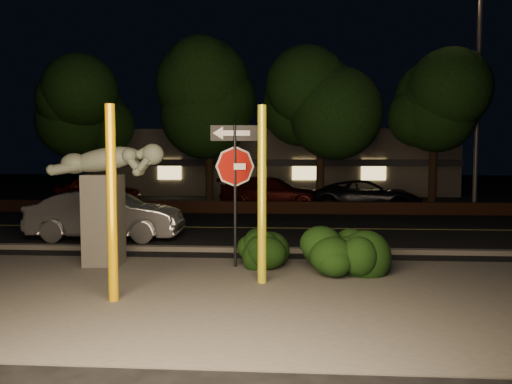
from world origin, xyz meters
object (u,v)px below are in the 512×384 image
(sculpture, at_px, (105,191))
(parked_car_dark, at_px, (367,195))
(parked_car_red, at_px, (99,190))
(yellow_pole_left, at_px, (112,204))
(signpost, at_px, (235,167))
(silver_sedan, at_px, (106,215))
(streetlight, at_px, (473,77))
(yellow_pole_right, at_px, (262,195))
(parked_car_darkred, at_px, (272,192))

(sculpture, relative_size, parked_car_dark, 0.56)
(parked_car_red, bearing_deg, yellow_pole_left, -163.22)
(signpost, bearing_deg, silver_sedan, 136.76)
(signpost, bearing_deg, yellow_pole_left, -126.73)
(parked_car_red, distance_m, parked_car_dark, 12.94)
(parked_car_dark, bearing_deg, streetlight, -82.73)
(yellow_pole_left, xyz_separation_m, streetlight, (10.66, 14.33, 4.15))
(parked_car_dark, bearing_deg, yellow_pole_right, 171.88)
(yellow_pole_left, relative_size, sculpture, 1.21)
(signpost, xyz_separation_m, parked_car_red, (-8.28, 13.49, -1.45))
(signpost, relative_size, parked_car_dark, 0.64)
(yellow_pole_right, height_order, parked_car_red, yellow_pole_right)
(yellow_pole_right, xyz_separation_m, parked_car_darkred, (-0.29, 13.74, -0.94))
(streetlight, height_order, parked_car_dark, streetlight)
(yellow_pole_left, distance_m, parked_car_darkred, 15.23)
(sculpture, xyz_separation_m, parked_car_darkred, (3.19, 12.37, -0.92))
(signpost, relative_size, streetlight, 0.31)
(sculpture, height_order, parked_car_dark, sculpture)
(sculpture, relative_size, streetlight, 0.27)
(yellow_pole_left, height_order, parked_car_dark, yellow_pole_left)
(yellow_pole_left, height_order, yellow_pole_right, yellow_pole_right)
(yellow_pole_right, height_order, parked_car_darkred, yellow_pole_right)
(signpost, xyz_separation_m, sculpture, (-2.83, 0.05, -0.52))
(yellow_pole_right, xyz_separation_m, silver_sedan, (-4.71, 4.64, -0.95))
(yellow_pole_left, relative_size, signpost, 1.06)
(silver_sedan, bearing_deg, streetlight, -58.21)
(sculpture, xyz_separation_m, parked_car_red, (-5.44, 13.44, -0.93))
(sculpture, height_order, parked_car_darkred, sculpture)
(yellow_pole_left, distance_m, silver_sedan, 6.48)
(yellow_pole_right, xyz_separation_m, parked_car_red, (-8.92, 14.81, -0.95))
(parked_car_red, bearing_deg, parked_car_dark, -102.96)
(silver_sedan, bearing_deg, sculpture, -160.38)
(yellow_pole_left, distance_m, signpost, 3.20)
(yellow_pole_left, distance_m, parked_car_dark, 15.76)
(parked_car_darkred, bearing_deg, parked_car_dark, -90.74)
(parked_car_red, bearing_deg, silver_sedan, -162.84)
(parked_car_darkred, relative_size, parked_car_dark, 1.04)
(signpost, xyz_separation_m, silver_sedan, (-4.06, 3.32, -1.45))
(sculpture, height_order, parked_car_red, sculpture)
(yellow_pole_right, relative_size, signpost, 1.09)
(silver_sedan, xyz_separation_m, parked_car_red, (-4.22, 10.17, -0.00))
(sculpture, xyz_separation_m, silver_sedan, (-1.23, 3.27, -0.93))
(signpost, height_order, silver_sedan, signpost)
(streetlight, height_order, silver_sedan, streetlight)
(sculpture, relative_size, parked_car_darkred, 0.54)
(signpost, bearing_deg, parked_car_darkred, 84.41)
(signpost, distance_m, sculpture, 2.88)
(sculpture, distance_m, parked_car_dark, 13.89)
(sculpture, xyz_separation_m, parked_car_dark, (7.39, 11.73, -0.98))
(signpost, bearing_deg, yellow_pole_right, -67.85)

